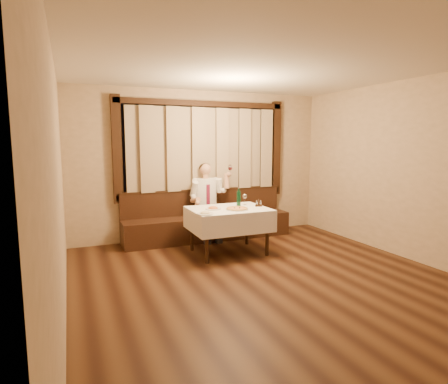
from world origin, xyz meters
name	(u,v)px	position (x,y,z in m)	size (l,w,h in m)	color
room	(249,166)	(0.00, 0.97, 1.50)	(5.01, 6.01, 2.81)	black
banquette	(207,222)	(0.00, 2.72, 0.31)	(3.20, 0.61, 0.94)	black
dining_table	(229,214)	(0.00, 1.70, 0.65)	(1.27, 0.97, 0.76)	black
pizza	(237,209)	(0.07, 1.53, 0.77)	(0.36, 0.36, 0.04)	white
pasta_red	(213,207)	(-0.27, 1.70, 0.79)	(0.26, 0.26, 0.09)	white
pasta_cream	(205,212)	(-0.53, 1.36, 0.79)	(0.25, 0.25, 0.09)	white
green_bottle	(239,199)	(0.22, 1.78, 0.89)	(0.07, 0.07, 0.32)	#125632
table_wine_glass	(245,197)	(0.39, 1.91, 0.89)	(0.07, 0.07, 0.19)	white
cruet_caddy	(259,204)	(0.53, 1.66, 0.80)	(0.12, 0.09, 0.12)	black
seated_man	(207,196)	(-0.03, 2.63, 0.83)	(0.80, 0.60, 1.44)	black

